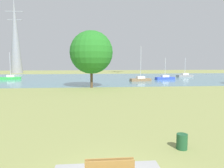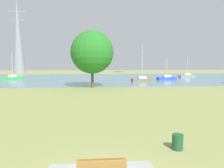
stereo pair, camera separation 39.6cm
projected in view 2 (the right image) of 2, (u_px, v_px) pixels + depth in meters
The scene contains 9 objects.
ground_plane at pixel (97, 94), 29.72m from camera, with size 160.00×160.00×0.00m, color #8C9351.
litter_bin at pixel (178, 142), 11.09m from camera, with size 0.56×0.56×0.80m, color #1E512D.
water_surface at pixel (96, 78), 57.48m from camera, with size 140.00×40.00×0.02m, color slate.
sailboat_gray at pixel (187, 76), 61.77m from camera, with size 5.01×2.47×5.47m.
sailboat_green at pixel (13, 78), 54.00m from camera, with size 5.02×2.61×6.69m.
sailboat_brown at pixel (142, 79), 49.04m from camera, with size 4.99×2.33×7.90m.
sailboat_blue at pixel (167, 78), 53.30m from camera, with size 4.99×2.30×5.32m.
tree_east_far at pixel (92, 52), 36.66m from camera, with size 7.32×7.32×9.72m.
electricity_pylon at pixel (18, 35), 80.75m from camera, with size 6.40×4.40×28.48m.
Camera 2 is at (-0.21, -7.48, 4.53)m, focal length 34.63 mm.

